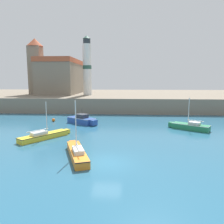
{
  "coord_description": "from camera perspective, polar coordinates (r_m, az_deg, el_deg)",
  "views": [
    {
      "loc": [
        1.56,
        -17.64,
        7.0
      ],
      "look_at": [
        -0.5,
        15.83,
        2.0
      ],
      "focal_mm": 35.0,
      "sensor_mm": 36.0,
      "label": 1
    }
  ],
  "objects": [
    {
      "name": "mooring_buoy",
      "position": [
        37.94,
        -15.04,
        -2.03
      ],
      "size": [
        0.55,
        0.55,
        0.55
      ],
      "primitive_type": "sphere",
      "color": "orange",
      "rests_on": "ground"
    },
    {
      "name": "sailboat_yellow_0",
      "position": [
        27.37,
        -17.26,
        -5.88
      ],
      "size": [
        4.85,
        6.03,
        4.41
      ],
      "color": "yellow",
      "rests_on": "ground"
    },
    {
      "name": "lighthouse",
      "position": [
        55.56,
        -6.52,
        11.73
      ],
      "size": [
        2.16,
        2.16,
        14.47
      ],
      "color": "silver",
      "rests_on": "quay_seawall"
    },
    {
      "name": "quay_seawall",
      "position": [
        63.83,
        2.12,
        3.6
      ],
      "size": [
        120.0,
        40.0,
        3.16
      ],
      "primitive_type": "cube",
      "color": "gray",
      "rests_on": "ground"
    },
    {
      "name": "church",
      "position": [
        62.47,
        -13.56,
        9.26
      ],
      "size": [
        12.88,
        18.05,
        14.45
      ],
      "color": "gray",
      "rests_on": "quay_seawall"
    },
    {
      "name": "sailboat_orange_1",
      "position": [
        20.42,
        -9.11,
        -10.4
      ],
      "size": [
        3.32,
        6.6,
        5.14
      ],
      "color": "orange",
      "rests_on": "ground"
    },
    {
      "name": "ground_plane",
      "position": [
        19.04,
        -1.46,
        -13.09
      ],
      "size": [
        200.0,
        200.0,
        0.0
      ],
      "primitive_type": "plane",
      "color": "#28607F"
    },
    {
      "name": "motorboat_blue_5",
      "position": [
        35.26,
        -7.84,
        -2.05
      ],
      "size": [
        5.31,
        4.35,
        2.45
      ],
      "color": "#284C9E",
      "rests_on": "ground"
    },
    {
      "name": "sailboat_green_4",
      "position": [
        32.66,
        19.68,
        -3.52
      ],
      "size": [
        5.33,
        4.13,
        4.52
      ],
      "color": "#237A4C",
      "rests_on": "ground"
    }
  ]
}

